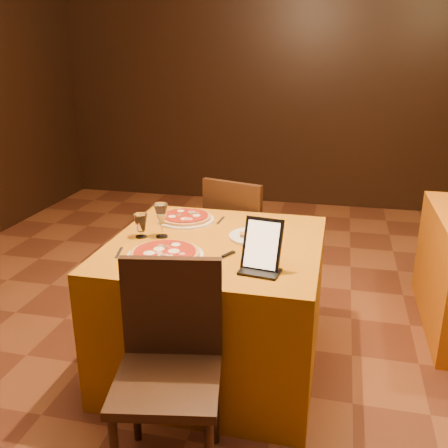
% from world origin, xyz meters
% --- Properties ---
extents(floor, '(6.00, 7.00, 0.01)m').
position_xyz_m(floor, '(0.00, 0.00, -0.01)').
color(floor, '#5E2D19').
rests_on(floor, ground).
extents(wall_back, '(6.00, 0.01, 2.80)m').
position_xyz_m(wall_back, '(0.00, 3.50, 1.40)').
color(wall_back, black).
rests_on(wall_back, floor).
extents(main_table, '(1.10, 1.10, 0.75)m').
position_xyz_m(main_table, '(-0.39, 0.18, 0.38)').
color(main_table, '#A9630A').
rests_on(main_table, floor).
extents(chair_main_near, '(0.47, 0.47, 0.91)m').
position_xyz_m(chair_main_near, '(-0.39, -0.62, 0.46)').
color(chair_main_near, black).
rests_on(chair_main_near, floor).
extents(chair_main_far, '(0.57, 0.57, 0.91)m').
position_xyz_m(chair_main_far, '(-0.39, 1.01, 0.46)').
color(chair_main_far, black).
rests_on(chair_main_far, floor).
extents(pizza_near, '(0.38, 0.38, 0.03)m').
position_xyz_m(pizza_near, '(-0.58, -0.08, 0.77)').
color(pizza_near, white).
rests_on(pizza_near, main_table).
extents(pizza_far, '(0.33, 0.33, 0.03)m').
position_xyz_m(pizza_far, '(-0.64, 0.48, 0.77)').
color(pizza_far, white).
rests_on(pizza_far, main_table).
extents(cutlet_dish, '(0.27, 0.27, 0.03)m').
position_xyz_m(cutlet_dish, '(-0.20, 0.29, 0.76)').
color(cutlet_dish, white).
rests_on(cutlet_dish, main_table).
extents(wine_glass, '(0.07, 0.07, 0.19)m').
position_xyz_m(wine_glass, '(-0.69, 0.19, 0.84)').
color(wine_glass, '#EDED87').
rests_on(wine_glass, main_table).
extents(water_glass, '(0.09, 0.09, 0.13)m').
position_xyz_m(water_glass, '(-0.79, 0.16, 0.81)').
color(water_glass, silver).
rests_on(water_glass, main_table).
extents(tablet, '(0.19, 0.12, 0.23)m').
position_xyz_m(tablet, '(-0.10, -0.10, 0.87)').
color(tablet, black).
rests_on(tablet, main_table).
extents(knife, '(0.13, 0.22, 0.01)m').
position_xyz_m(knife, '(-0.32, -0.07, 0.75)').
color(knife, '#A8A8AF').
rests_on(knife, main_table).
extents(fork_near, '(0.05, 0.14, 0.01)m').
position_xyz_m(fork_near, '(-0.82, -0.08, 0.75)').
color(fork_near, silver).
rests_on(fork_near, main_table).
extents(fork_far, '(0.02, 0.14, 0.01)m').
position_xyz_m(fork_far, '(-0.44, 0.52, 0.75)').
color(fork_far, '#AEAEB5').
rests_on(fork_far, main_table).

